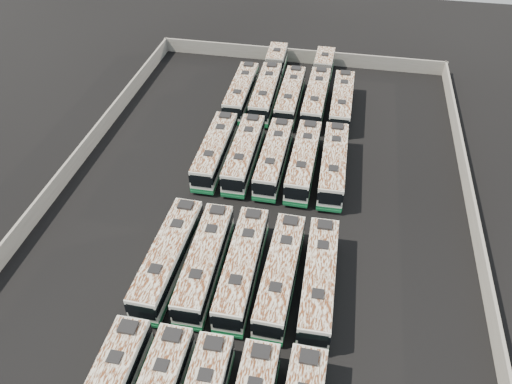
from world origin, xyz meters
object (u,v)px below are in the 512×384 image
bus_midfront_right (280,274)px  bus_back_left (270,81)px  bus_midback_right (304,161)px  bus_back_right (319,86)px  bus_midfront_far_right (319,280)px  bus_back_far_right (342,102)px  bus_midfront_left (205,262)px  bus_back_far_left (241,92)px  bus_midback_left (244,153)px  bus_midback_center (274,158)px  bus_midfront_far_left (168,257)px  bus_midfront_center (242,267)px  bus_midback_far_right (333,164)px  bus_back_center (290,96)px  bus_midback_far_left (215,150)px

bus_midfront_right → bus_back_left: bus_back_left is taller
bus_midback_right → bus_back_right: size_ratio=0.64×
bus_midfront_far_right → bus_back_far_right: bus_midfront_far_right is taller
bus_midback_right → bus_back_far_right: bus_midback_right is taller
bus_midfront_left → bus_back_far_left: 31.46m
bus_midback_left → bus_back_far_right: size_ratio=1.01×
bus_midback_center → bus_midfront_far_left: bearing=-111.8°
bus_midback_center → bus_back_far_left: 15.89m
bus_midback_right → bus_midback_center: bearing=-179.2°
bus_midfront_center → bus_back_far_right: (6.95, 31.18, -0.03)m
bus_midback_right → bus_midfront_far_left: bearing=-120.8°
bus_midfront_far_left → bus_midback_center: bus_midfront_far_left is taller
bus_back_far_right → bus_back_far_left: bearing=179.7°
bus_midfront_far_left → bus_back_left: size_ratio=0.65×
bus_midfront_far_right → bus_midback_far_right: bus_midback_far_right is taller
bus_midfront_left → bus_back_right: (6.98, 34.81, 0.01)m
bus_midback_left → bus_back_left: bus_back_left is taller
bus_midback_center → bus_midback_far_right: bearing=0.3°
bus_midback_far_right → bus_back_far_left: bearing=133.2°
bus_back_far_left → bus_back_center: 6.87m
bus_midfront_center → bus_midback_far_left: bearing=111.6°
bus_midback_far_left → bus_back_right: size_ratio=0.63×
bus_midback_center → bus_back_center: 14.32m
bus_back_center → bus_midfront_far_left: bearing=-102.3°
bus_midback_right → bus_midback_far_right: bearing=0.2°
bus_midfront_right → bus_midfront_far_right: bearing=0.6°
bus_back_far_left → bus_midback_center: bearing=-64.5°
bus_midfront_far_left → bus_back_center: (6.85, 31.45, -0.07)m
bus_midback_far_left → bus_midback_left: bearing=0.3°
bus_midfront_left → bus_back_left: bus_back_left is taller
bus_midfront_right → bus_midback_center: bus_midfront_right is taller
bus_midback_center → bus_back_center: (-0.13, 14.32, 0.01)m
bus_midback_right → bus_back_far_right: bearing=76.9°
bus_midback_left → bus_midfront_left: bearing=-90.4°
bus_midfront_far_left → bus_back_left: bearing=85.7°
bus_midback_far_right → bus_midfront_center: bearing=-113.3°
bus_back_center → bus_back_far_right: (7.05, -0.08, 0.01)m
bus_midback_right → bus_back_far_left: size_ratio=1.02×
bus_midback_right → bus_back_center: 14.75m
bus_back_center → bus_back_right: size_ratio=0.63×
bus_midfront_left → bus_midback_left: (-0.03, 17.10, 0.00)m
bus_midfront_far_left → bus_back_center: bus_midfront_far_left is taller
bus_midfront_left → bus_midback_far_left: 17.41m
bus_midfront_far_right → bus_midfront_right: bearing=178.5°
bus_midfront_far_left → bus_back_far_left: size_ratio=1.04×
bus_midback_far_left → bus_back_center: (6.90, 14.27, -0.01)m
bus_midback_far_left → bus_midback_right: (10.49, -0.03, 0.02)m
bus_back_far_left → bus_back_left: bearing=46.7°
bus_midfront_left → bus_midback_far_left: size_ratio=1.01×
bus_back_far_left → bus_back_right: bearing=18.0°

